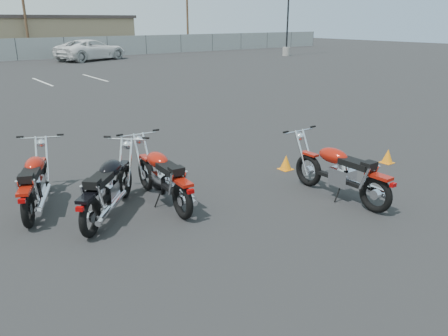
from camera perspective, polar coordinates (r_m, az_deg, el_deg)
ground at (r=7.84m, az=1.44°, el=-5.93°), size 120.00×120.00×0.00m
motorcycle_front_red at (r=8.55m, az=-23.43°, el=-1.73°), size 1.34×2.23×1.12m
motorcycle_second_black at (r=7.83m, az=-14.89°, el=-2.48°), size 1.93×2.00×1.15m
motorcycle_third_red at (r=8.15m, az=-7.94°, el=-1.14°), size 0.91×2.35×1.15m
motorcycle_rear_red at (r=8.60m, az=15.04°, el=-0.51°), size 0.92×2.38×1.16m
training_cone_near at (r=10.13m, az=8.09°, el=0.74°), size 0.28×0.28×0.34m
training_cone_far at (r=11.21m, az=20.59°, el=1.46°), size 0.28×0.28×0.34m
light_pole_east at (r=43.20m, az=8.32°, el=18.61°), size 0.80×0.70×11.93m
tan_building_east at (r=51.67m, az=-21.12°, el=16.07°), size 14.40×9.40×3.70m
utility_pole_c at (r=45.82m, az=-24.75°, el=18.99°), size 1.80×0.24×9.00m
utility_pole_d at (r=53.74m, az=-4.84°, el=20.28°), size 1.80×0.24×9.00m
white_van at (r=39.65m, az=-17.03°, el=15.26°), size 5.08×7.61×2.69m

